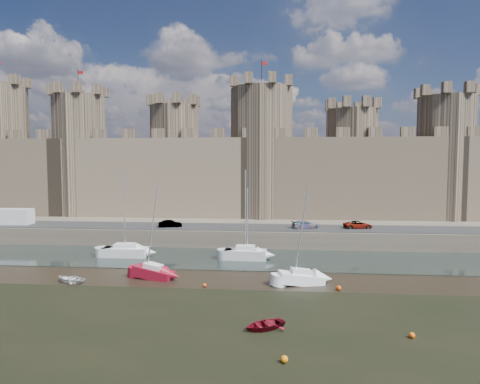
% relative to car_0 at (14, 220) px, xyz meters
% --- Properties ---
extents(ground, '(160.00, 160.00, 0.00)m').
position_rel_car_0_xyz_m(ground, '(36.56, -34.31, -3.17)').
color(ground, black).
rests_on(ground, ground).
extents(seaweed_patch, '(70.00, 34.00, 0.01)m').
position_rel_car_0_xyz_m(seaweed_patch, '(36.56, -40.31, -3.16)').
color(seaweed_patch, black).
rests_on(seaweed_patch, ground).
extents(water_channel, '(160.00, 12.00, 0.08)m').
position_rel_car_0_xyz_m(water_channel, '(36.56, -10.31, -3.13)').
color(water_channel, black).
rests_on(water_channel, ground).
extents(quay, '(160.00, 60.00, 2.50)m').
position_rel_car_0_xyz_m(quay, '(36.56, 25.69, -1.92)').
color(quay, '#4C443A').
rests_on(quay, ground).
extents(road, '(160.00, 7.00, 0.10)m').
position_rel_car_0_xyz_m(road, '(36.56, -0.31, -0.62)').
color(road, black).
rests_on(road, quay).
extents(castle, '(108.50, 11.00, 29.00)m').
position_rel_car_0_xyz_m(castle, '(35.92, 13.69, 8.51)').
color(castle, '#42382B').
rests_on(castle, quay).
extents(car_0, '(3.96, 1.71, 1.33)m').
position_rel_car_0_xyz_m(car_0, '(0.00, 0.00, 0.00)').
color(car_0, gray).
rests_on(car_0, quay).
extents(car_1, '(3.66, 2.06, 1.14)m').
position_rel_car_0_xyz_m(car_1, '(25.55, -1.44, -0.09)').
color(car_1, gray).
rests_on(car_1, quay).
extents(car_2, '(4.42, 2.74, 1.19)m').
position_rel_car_0_xyz_m(car_2, '(45.72, -0.55, -0.07)').
color(car_2, gray).
rests_on(car_2, quay).
extents(car_3, '(4.45, 2.60, 1.16)m').
position_rel_car_0_xyz_m(car_3, '(53.38, -0.04, -0.08)').
color(car_3, gray).
rests_on(car_3, quay).
extents(van, '(5.83, 2.48, 2.51)m').
position_rel_car_0_xyz_m(van, '(0.37, -0.81, 0.59)').
color(van, silver).
rests_on(van, quay).
extents(sailboat_0, '(5.80, 2.28, 10.82)m').
position_rel_car_0_xyz_m(sailboat_0, '(21.89, -10.52, -2.33)').
color(sailboat_0, silver).
rests_on(sailboat_0, ground).
extents(sailboat_1, '(4.64, 2.26, 8.94)m').
position_rel_car_0_xyz_m(sailboat_1, '(37.74, -9.54, -2.43)').
color(sailboat_1, black).
rests_on(sailboat_1, ground).
extents(sailboat_2, '(5.31, 2.23, 11.30)m').
position_rel_car_0_xyz_m(sailboat_2, '(37.57, -10.76, -2.29)').
color(sailboat_2, silver).
rests_on(sailboat_2, ground).
extents(sailboat_4, '(4.56, 2.60, 10.03)m').
position_rel_car_0_xyz_m(sailboat_4, '(28.49, -20.16, -2.43)').
color(sailboat_4, maroon).
rests_on(sailboat_4, ground).
extents(sailboat_5, '(4.88, 2.82, 9.90)m').
position_rel_car_0_xyz_m(sailboat_5, '(44.01, -20.88, -2.45)').
color(sailboat_5, white).
rests_on(sailboat_5, ground).
extents(dinghy_4, '(3.92, 3.63, 0.66)m').
position_rel_car_0_xyz_m(dinghy_4, '(40.68, -32.80, -2.83)').
color(dinghy_4, maroon).
rests_on(dinghy_4, ground).
extents(dinghy_6, '(3.53, 2.90, 0.63)m').
position_rel_car_0_xyz_m(dinghy_6, '(20.44, -22.31, -2.85)').
color(dinghy_6, silver).
rests_on(dinghy_6, ground).
extents(buoy_1, '(0.39, 0.39, 0.39)m').
position_rel_car_0_xyz_m(buoy_1, '(34.45, -22.73, -2.97)').
color(buoy_1, '#DE4609').
rests_on(buoy_1, ground).
extents(buoy_2, '(0.48, 0.48, 0.48)m').
position_rel_car_0_xyz_m(buoy_2, '(42.09, -38.05, -2.93)').
color(buoy_2, '#D36B09').
rests_on(buoy_2, ground).
extents(buoy_3, '(0.49, 0.49, 0.49)m').
position_rel_car_0_xyz_m(buoy_3, '(47.52, -22.67, -2.92)').
color(buoy_3, '#DF4809').
rests_on(buoy_3, ground).
extents(buoy_5, '(0.43, 0.43, 0.43)m').
position_rel_car_0_xyz_m(buoy_5, '(51.08, -33.54, -2.95)').
color(buoy_5, '#E74F0A').
rests_on(buoy_5, ground).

